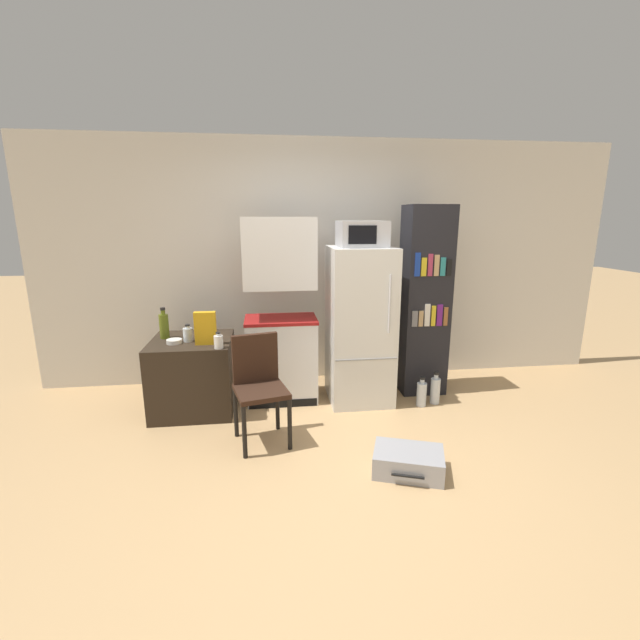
% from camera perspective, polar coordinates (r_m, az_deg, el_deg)
% --- Properties ---
extents(ground_plane, '(24.00, 24.00, 0.00)m').
position_cam_1_polar(ground_plane, '(3.36, 3.32, -19.40)').
color(ground_plane, tan).
extents(wall_back, '(6.40, 0.10, 2.65)m').
position_cam_1_polar(wall_back, '(4.85, 1.55, 7.60)').
color(wall_back, silver).
rests_on(wall_back, ground_plane).
extents(side_table, '(0.75, 0.73, 0.70)m').
position_cam_1_polar(side_table, '(4.33, -16.52, -6.99)').
color(side_table, '#2D2319').
rests_on(side_table, ground_plane).
extents(kitchen_hutch, '(0.71, 0.47, 1.83)m').
position_cam_1_polar(kitchen_hutch, '(4.25, -5.27, 0.29)').
color(kitchen_hutch, white).
rests_on(kitchen_hutch, ground_plane).
extents(refrigerator, '(0.62, 0.67, 1.55)m').
position_cam_1_polar(refrigerator, '(4.28, 5.32, -0.72)').
color(refrigerator, silver).
rests_on(refrigerator, ground_plane).
extents(microwave, '(0.45, 0.43, 0.24)m').
position_cam_1_polar(microwave, '(4.15, 5.59, 11.36)').
color(microwave, '#B7B7BC').
rests_on(microwave, refrigerator).
extents(bookshelf, '(0.46, 0.38, 1.95)m').
position_cam_1_polar(bookshelf, '(4.57, 13.72, 2.41)').
color(bookshelf, black).
rests_on(bookshelf, ground_plane).
extents(bottle_milk_white, '(0.08, 0.08, 0.15)m').
position_cam_1_polar(bottle_milk_white, '(3.87, -13.38, -2.80)').
color(bottle_milk_white, white).
rests_on(bottle_milk_white, side_table).
extents(bottle_clear_short, '(0.09, 0.09, 0.16)m').
position_cam_1_polar(bottle_clear_short, '(4.15, -17.20, -1.83)').
color(bottle_clear_short, silver).
rests_on(bottle_clear_short, side_table).
extents(bottle_olive_oil, '(0.09, 0.09, 0.30)m').
position_cam_1_polar(bottle_olive_oil, '(4.32, -20.08, -0.69)').
color(bottle_olive_oil, '#566619').
rests_on(bottle_olive_oil, side_table).
extents(bowl, '(0.14, 0.14, 0.04)m').
position_cam_1_polar(bowl, '(4.14, -18.87, -2.71)').
color(bowl, silver).
rests_on(bowl, side_table).
extents(cereal_box, '(0.19, 0.07, 0.30)m').
position_cam_1_polar(cereal_box, '(4.00, -15.04, -1.06)').
color(cereal_box, gold).
rests_on(cereal_box, side_table).
extents(chair, '(0.48, 0.49, 0.89)m').
position_cam_1_polar(chair, '(3.59, -8.22, -7.77)').
color(chair, black).
rests_on(chair, ground_plane).
extents(suitcase_large_flat, '(0.58, 0.48, 0.17)m').
position_cam_1_polar(suitcase_large_flat, '(3.36, 11.68, -17.99)').
color(suitcase_large_flat, '#99999E').
rests_on(suitcase_large_flat, ground_plane).
extents(water_bottle_front, '(0.10, 0.10, 0.30)m').
position_cam_1_polar(water_bottle_front, '(4.41, 13.38, -9.52)').
color(water_bottle_front, silver).
rests_on(water_bottle_front, ground_plane).
extents(water_bottle_middle, '(0.10, 0.10, 0.33)m').
position_cam_1_polar(water_bottle_middle, '(4.49, 15.11, -8.99)').
color(water_bottle_middle, silver).
rests_on(water_bottle_middle, ground_plane).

